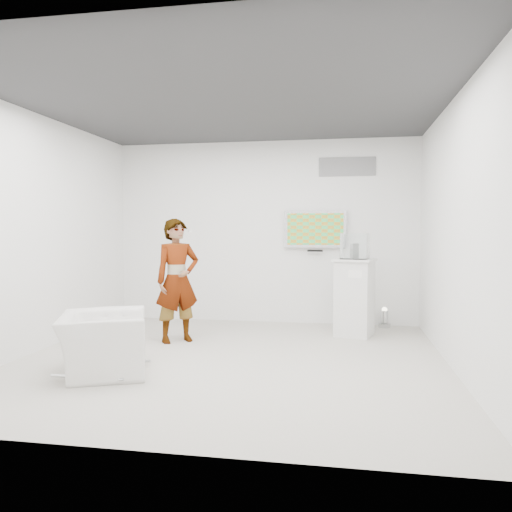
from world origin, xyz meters
name	(u,v)px	position (x,y,z in m)	size (l,w,h in m)	color
room	(230,233)	(0.00, 0.00, 1.50)	(5.01, 5.01, 3.00)	#A9A29B
tv	(315,229)	(0.85, 2.45, 1.55)	(1.00, 0.08, 0.60)	#BABABE
logo_decal	(347,167)	(1.35, 2.49, 2.55)	(0.90, 0.02, 0.30)	slate
person	(177,280)	(-0.93, 0.81, 0.85)	(0.62, 0.40, 1.69)	silver
armchair	(103,343)	(-1.22, -0.78, 0.32)	(0.99, 0.87, 0.65)	silver
pedestal	(354,297)	(1.47, 1.62, 0.56)	(0.54, 0.54, 1.12)	silver
floor_uplight	(384,318)	(1.95, 2.33, 0.15)	(0.19, 0.19, 0.30)	silver
vitrine	(355,246)	(1.47, 1.62, 1.30)	(0.37, 0.37, 0.37)	silver
console	(355,251)	(1.47, 1.62, 1.23)	(0.05, 0.16, 0.22)	silver
wii_remote	(190,231)	(-0.84, 1.08, 1.52)	(0.04, 0.14, 0.04)	silver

